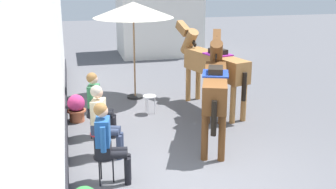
{
  "coord_description": "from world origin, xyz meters",
  "views": [
    {
      "loc": [
        -2.2,
        -6.41,
        3.4
      ],
      "look_at": [
        -0.4,
        1.2,
        1.05
      ],
      "focal_mm": 44.94,
      "sensor_mm": 36.0,
      "label": 1
    }
  ],
  "objects_px": {
    "flower_planter_farthest": "(76,108)",
    "spare_stool_white": "(150,98)",
    "satchel_bag": "(103,113)",
    "cafe_parasol": "(133,10)",
    "seated_visitor_near": "(107,139)",
    "saddled_horse_near": "(215,84)",
    "saddled_horse_far": "(212,64)",
    "seated_visitor_middle": "(102,118)",
    "seated_visitor_far": "(97,102)"
  },
  "relations": [
    {
      "from": "satchel_bag",
      "to": "seated_visitor_far",
      "type": "bearing_deg",
      "value": 46.96
    },
    {
      "from": "seated_visitor_middle",
      "to": "spare_stool_white",
      "type": "relative_size",
      "value": 3.02
    },
    {
      "from": "saddled_horse_far",
      "to": "saddled_horse_near",
      "type": "bearing_deg",
      "value": -107.11
    },
    {
      "from": "flower_planter_farthest",
      "to": "satchel_bag",
      "type": "bearing_deg",
      "value": 10.82
    },
    {
      "from": "seated_visitor_near",
      "to": "saddled_horse_near",
      "type": "height_order",
      "value": "saddled_horse_near"
    },
    {
      "from": "satchel_bag",
      "to": "cafe_parasol",
      "type": "bearing_deg",
      "value": -159.0
    },
    {
      "from": "cafe_parasol",
      "to": "satchel_bag",
      "type": "relative_size",
      "value": 9.21
    },
    {
      "from": "seated_visitor_near",
      "to": "cafe_parasol",
      "type": "bearing_deg",
      "value": 75.73
    },
    {
      "from": "seated_visitor_far",
      "to": "spare_stool_white",
      "type": "distance_m",
      "value": 1.81
    },
    {
      "from": "cafe_parasol",
      "to": "saddled_horse_far",
      "type": "bearing_deg",
      "value": -38.31
    },
    {
      "from": "saddled_horse_far",
      "to": "flower_planter_farthest",
      "type": "height_order",
      "value": "saddled_horse_far"
    },
    {
      "from": "seated_visitor_far",
      "to": "spare_stool_white",
      "type": "height_order",
      "value": "seated_visitor_far"
    },
    {
      "from": "satchel_bag",
      "to": "seated_visitor_near",
      "type": "bearing_deg",
      "value": 53.09
    },
    {
      "from": "saddled_horse_far",
      "to": "flower_planter_farthest",
      "type": "xyz_separation_m",
      "value": [
        -3.32,
        -0.16,
        -0.82
      ]
    },
    {
      "from": "saddled_horse_near",
      "to": "satchel_bag",
      "type": "relative_size",
      "value": 10.22
    },
    {
      "from": "spare_stool_white",
      "to": "satchel_bag",
      "type": "bearing_deg",
      "value": -179.64
    },
    {
      "from": "seated_visitor_near",
      "to": "cafe_parasol",
      "type": "relative_size",
      "value": 0.54
    },
    {
      "from": "satchel_bag",
      "to": "saddled_horse_near",
      "type": "bearing_deg",
      "value": 106.72
    },
    {
      "from": "flower_planter_farthest",
      "to": "spare_stool_white",
      "type": "bearing_deg",
      "value": 4.08
    },
    {
      "from": "seated_visitor_middle",
      "to": "flower_planter_farthest",
      "type": "relative_size",
      "value": 2.17
    },
    {
      "from": "seated_visitor_far",
      "to": "flower_planter_farthest",
      "type": "relative_size",
      "value": 2.17
    },
    {
      "from": "seated_visitor_middle",
      "to": "cafe_parasol",
      "type": "xyz_separation_m",
      "value": [
        1.17,
        3.59,
        1.59
      ]
    },
    {
      "from": "seated_visitor_near",
      "to": "saddled_horse_near",
      "type": "distance_m",
      "value": 2.76
    },
    {
      "from": "spare_stool_white",
      "to": "satchel_bag",
      "type": "height_order",
      "value": "spare_stool_white"
    },
    {
      "from": "seated_visitor_near",
      "to": "saddled_horse_near",
      "type": "relative_size",
      "value": 0.49
    },
    {
      "from": "seated_visitor_middle",
      "to": "spare_stool_white",
      "type": "distance_m",
      "value": 2.58
    },
    {
      "from": "spare_stool_white",
      "to": "flower_planter_farthest",
      "type": "bearing_deg",
      "value": -175.92
    },
    {
      "from": "seated_visitor_far",
      "to": "spare_stool_white",
      "type": "bearing_deg",
      "value": 41.8
    },
    {
      "from": "seated_visitor_far",
      "to": "cafe_parasol",
      "type": "xyz_separation_m",
      "value": [
        1.19,
        2.57,
        1.59
      ]
    },
    {
      "from": "flower_planter_farthest",
      "to": "spare_stool_white",
      "type": "xyz_separation_m",
      "value": [
        1.74,
        0.12,
        0.07
      ]
    },
    {
      "from": "seated_visitor_far",
      "to": "satchel_bag",
      "type": "bearing_deg",
      "value": 80.63
    },
    {
      "from": "saddled_horse_near",
      "to": "cafe_parasol",
      "type": "relative_size",
      "value": 1.11
    },
    {
      "from": "cafe_parasol",
      "to": "satchel_bag",
      "type": "height_order",
      "value": "cafe_parasol"
    },
    {
      "from": "seated_visitor_far",
      "to": "saddled_horse_far",
      "type": "height_order",
      "value": "saddled_horse_far"
    },
    {
      "from": "seated_visitor_middle",
      "to": "saddled_horse_near",
      "type": "relative_size",
      "value": 0.49
    },
    {
      "from": "flower_planter_farthest",
      "to": "spare_stool_white",
      "type": "relative_size",
      "value": 1.39
    },
    {
      "from": "saddled_horse_far",
      "to": "cafe_parasol",
      "type": "relative_size",
      "value": 1.13
    },
    {
      "from": "seated_visitor_middle",
      "to": "spare_stool_white",
      "type": "bearing_deg",
      "value": 59.29
    },
    {
      "from": "satchel_bag",
      "to": "seated_visitor_middle",
      "type": "bearing_deg",
      "value": 51.7
    },
    {
      "from": "cafe_parasol",
      "to": "satchel_bag",
      "type": "bearing_deg",
      "value": -125.32
    },
    {
      "from": "seated_visitor_far",
      "to": "saddled_horse_near",
      "type": "bearing_deg",
      "value": -14.41
    },
    {
      "from": "saddled_horse_far",
      "to": "spare_stool_white",
      "type": "relative_size",
      "value": 6.36
    },
    {
      "from": "seated_visitor_middle",
      "to": "saddled_horse_near",
      "type": "bearing_deg",
      "value": 10.12
    },
    {
      "from": "seated_visitor_far",
      "to": "cafe_parasol",
      "type": "distance_m",
      "value": 3.25
    },
    {
      "from": "spare_stool_white",
      "to": "satchel_bag",
      "type": "relative_size",
      "value": 1.64
    },
    {
      "from": "seated_visitor_middle",
      "to": "spare_stool_white",
      "type": "xyz_separation_m",
      "value": [
        1.3,
        2.19,
        -0.38
      ]
    },
    {
      "from": "saddled_horse_far",
      "to": "flower_planter_farthest",
      "type": "bearing_deg",
      "value": -177.17
    },
    {
      "from": "seated_visitor_far",
      "to": "cafe_parasol",
      "type": "bearing_deg",
      "value": 65.26
    },
    {
      "from": "cafe_parasol",
      "to": "spare_stool_white",
      "type": "height_order",
      "value": "cafe_parasol"
    },
    {
      "from": "seated_visitor_near",
      "to": "seated_visitor_middle",
      "type": "bearing_deg",
      "value": 89.74
    }
  ]
}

